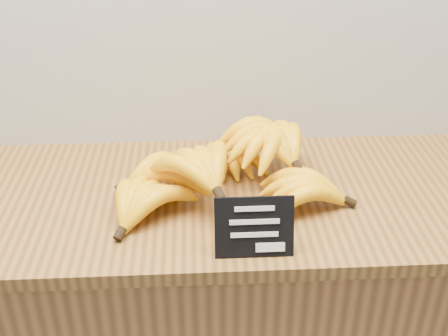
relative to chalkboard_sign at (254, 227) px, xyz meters
The scene contains 3 objects.
counter_top 0.23m from the chalkboard_sign, 102.35° to the left, with size 1.48×0.54×0.03m, color brown.
chalkboard_sign is the anchor object (origin of this frame).
banana_pile 0.23m from the chalkboard_sign, 101.69° to the left, with size 0.57×0.38×0.13m.
Camera 1 is at (-0.13, 1.70, 1.61)m, focal length 45.00 mm.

